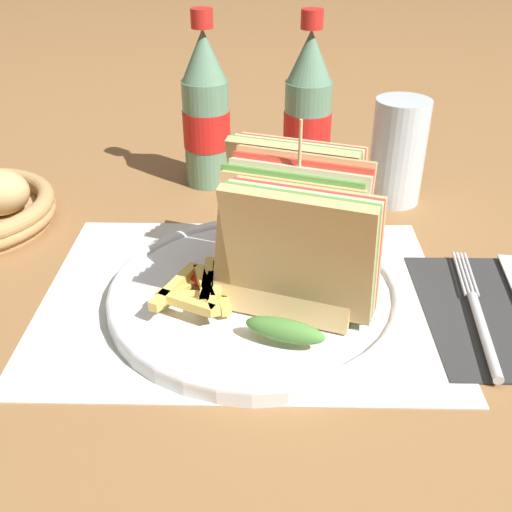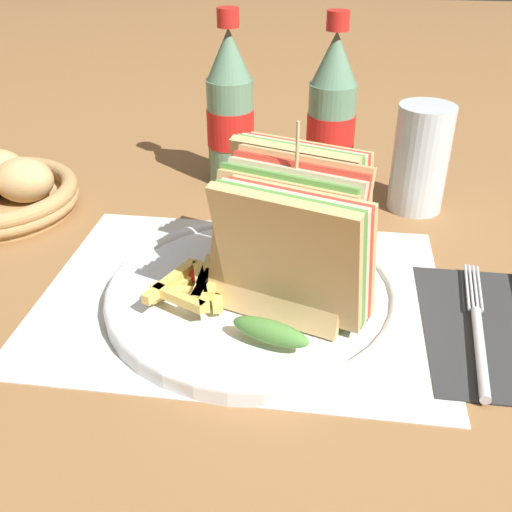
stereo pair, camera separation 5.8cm
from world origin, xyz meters
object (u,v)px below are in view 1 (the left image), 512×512
object	(u,v)px
coke_bottle_far	(308,115)
coke_bottle_near	(206,114)
glass_near	(398,152)
club_sandwich	(298,229)
fork	(480,320)
plate_main	(256,293)

from	to	relation	value
coke_bottle_far	coke_bottle_near	bearing A→B (deg)	178.96
glass_near	club_sandwich	bearing A→B (deg)	-120.65
fork	coke_bottle_far	bearing A→B (deg)	120.80
plate_main	coke_bottle_far	xyz separation A→B (m)	(0.06, 0.28, 0.09)
coke_bottle_near	club_sandwich	bearing A→B (deg)	-68.58
coke_bottle_far	fork	bearing A→B (deg)	-65.43
coke_bottle_near	glass_near	world-z (taller)	coke_bottle_near
club_sandwich	coke_bottle_far	bearing A→B (deg)	85.15
plate_main	fork	xyz separation A→B (m)	(0.21, -0.04, -0.00)
club_sandwich	glass_near	xyz separation A→B (m)	(0.13, 0.23, -0.01)
plate_main	coke_bottle_far	distance (m)	0.30
club_sandwich	coke_bottle_near	bearing A→B (deg)	111.42
plate_main	coke_bottle_far	size ratio (longest dim) A/B	1.27
plate_main	club_sandwich	bearing A→B (deg)	5.80
fork	coke_bottle_far	size ratio (longest dim) A/B	0.89
club_sandwich	glass_near	bearing A→B (deg)	59.35
fork	glass_near	bearing A→B (deg)	103.26
plate_main	coke_bottle_near	bearing A→B (deg)	103.99
plate_main	coke_bottle_far	world-z (taller)	coke_bottle_far
glass_near	fork	bearing A→B (deg)	-82.97
club_sandwich	glass_near	world-z (taller)	club_sandwich
glass_near	coke_bottle_far	bearing A→B (deg)	156.77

